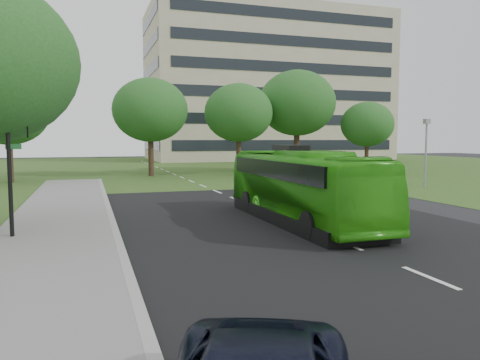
{
  "coord_description": "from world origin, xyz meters",
  "views": [
    {
      "loc": [
        -7.98,
        -15.3,
        3.44
      ],
      "look_at": [
        -1.48,
        4.65,
        1.6
      ],
      "focal_mm": 35.0,
      "sensor_mm": 36.0,
      "label": 1
    }
  ],
  "objects_px": {
    "office_building": "(266,87)",
    "tree_park_e": "(367,124)",
    "tree_park_c": "(239,113)",
    "traffic_light": "(14,154)",
    "tree_park_b": "(150,110)",
    "tree_park_d": "(297,103)",
    "sedan": "(366,174)",
    "tree_park_a": "(8,111)",
    "camera_pole": "(426,143)",
    "bus": "(301,186)"
  },
  "relations": [
    {
      "from": "tree_park_e",
      "to": "traffic_light",
      "type": "bearing_deg",
      "value": -140.15
    },
    {
      "from": "tree_park_e",
      "to": "sedan",
      "type": "distance_m",
      "value": 14.93
    },
    {
      "from": "tree_park_c",
      "to": "traffic_light",
      "type": "relative_size",
      "value": 1.76
    },
    {
      "from": "office_building",
      "to": "tree_park_e",
      "type": "height_order",
      "value": "office_building"
    },
    {
      "from": "tree_park_b",
      "to": "bus",
      "type": "relative_size",
      "value": 0.85
    },
    {
      "from": "traffic_light",
      "to": "camera_pole",
      "type": "distance_m",
      "value": 26.98
    },
    {
      "from": "bus",
      "to": "sedan",
      "type": "xyz_separation_m",
      "value": [
        11.57,
        12.98,
        -0.64
      ]
    },
    {
      "from": "traffic_light",
      "to": "tree_park_c",
      "type": "bearing_deg",
      "value": 66.86
    },
    {
      "from": "office_building",
      "to": "traffic_light",
      "type": "distance_m",
      "value": 68.77
    },
    {
      "from": "tree_park_a",
      "to": "tree_park_e",
      "type": "relative_size",
      "value": 1.13
    },
    {
      "from": "tree_park_b",
      "to": "tree_park_e",
      "type": "bearing_deg",
      "value": -3.16
    },
    {
      "from": "tree_park_e",
      "to": "traffic_light",
      "type": "xyz_separation_m",
      "value": [
        -30.17,
        -25.18,
        -2.04
      ]
    },
    {
      "from": "bus",
      "to": "sedan",
      "type": "height_order",
      "value": "bus"
    },
    {
      "from": "office_building",
      "to": "traffic_light",
      "type": "relative_size",
      "value": 8.04
    },
    {
      "from": "tree_park_e",
      "to": "traffic_light",
      "type": "height_order",
      "value": "tree_park_e"
    },
    {
      "from": "office_building",
      "to": "bus",
      "type": "height_order",
      "value": "office_building"
    },
    {
      "from": "sedan",
      "to": "tree_park_b",
      "type": "bearing_deg",
      "value": 69.73
    },
    {
      "from": "bus",
      "to": "camera_pole",
      "type": "relative_size",
      "value": 2.2
    },
    {
      "from": "tree_park_a",
      "to": "tree_park_e",
      "type": "distance_m",
      "value": 33.72
    },
    {
      "from": "tree_park_c",
      "to": "tree_park_e",
      "type": "xyz_separation_m",
      "value": [
        13.85,
        -0.76,
        -0.99
      ]
    },
    {
      "from": "tree_park_c",
      "to": "tree_park_a",
      "type": "bearing_deg",
      "value": -172.93
    },
    {
      "from": "tree_park_c",
      "to": "sedan",
      "type": "distance_m",
      "value": 14.99
    },
    {
      "from": "sedan",
      "to": "traffic_light",
      "type": "relative_size",
      "value": 1.03
    },
    {
      "from": "tree_park_d",
      "to": "camera_pole",
      "type": "distance_m",
      "value": 18.13
    },
    {
      "from": "tree_park_e",
      "to": "sedan",
      "type": "height_order",
      "value": "tree_park_e"
    },
    {
      "from": "office_building",
      "to": "tree_park_c",
      "type": "distance_m",
      "value": 38.15
    },
    {
      "from": "tree_park_a",
      "to": "tree_park_d",
      "type": "bearing_deg",
      "value": 8.71
    },
    {
      "from": "tree_park_b",
      "to": "camera_pole",
      "type": "relative_size",
      "value": 1.86
    },
    {
      "from": "bus",
      "to": "sedan",
      "type": "relative_size",
      "value": 2.07
    },
    {
      "from": "tree_park_a",
      "to": "tree_park_e",
      "type": "xyz_separation_m",
      "value": [
        33.67,
        1.7,
        -0.64
      ]
    },
    {
      "from": "bus",
      "to": "tree_park_b",
      "type": "bearing_deg",
      "value": 95.76
    },
    {
      "from": "tree_park_b",
      "to": "tree_park_e",
      "type": "xyz_separation_m",
      "value": [
        22.24,
        -1.23,
        -1.12
      ]
    },
    {
      "from": "office_building",
      "to": "tree_park_e",
      "type": "bearing_deg",
      "value": -93.51
    },
    {
      "from": "tree_park_c",
      "to": "sedan",
      "type": "bearing_deg",
      "value": -64.89
    },
    {
      "from": "office_building",
      "to": "bus",
      "type": "bearing_deg",
      "value": -109.86
    },
    {
      "from": "tree_park_c",
      "to": "traffic_light",
      "type": "bearing_deg",
      "value": -122.16
    },
    {
      "from": "tree_park_b",
      "to": "traffic_light",
      "type": "xyz_separation_m",
      "value": [
        -7.93,
        -26.41,
        -3.16
      ]
    },
    {
      "from": "tree_park_b",
      "to": "tree_park_d",
      "type": "height_order",
      "value": "tree_park_d"
    },
    {
      "from": "tree_park_d",
      "to": "traffic_light",
      "type": "relative_size",
      "value": 2.12
    },
    {
      "from": "office_building",
      "to": "sedan",
      "type": "distance_m",
      "value": 49.23
    },
    {
      "from": "tree_park_b",
      "to": "camera_pole",
      "type": "distance_m",
      "value": 23.9
    },
    {
      "from": "tree_park_b",
      "to": "camera_pole",
      "type": "bearing_deg",
      "value": -43.77
    },
    {
      "from": "office_building",
      "to": "camera_pole",
      "type": "height_order",
      "value": "office_building"
    },
    {
      "from": "tree_park_b",
      "to": "camera_pole",
      "type": "xyz_separation_m",
      "value": [
        17.13,
        -16.41,
        -2.96
      ]
    },
    {
      "from": "traffic_light",
      "to": "tree_park_d",
      "type": "bearing_deg",
      "value": 58.9
    },
    {
      "from": "bus",
      "to": "traffic_light",
      "type": "height_order",
      "value": "traffic_light"
    },
    {
      "from": "office_building",
      "to": "tree_park_d",
      "type": "distance_m",
      "value": 34.04
    },
    {
      "from": "tree_park_a",
      "to": "traffic_light",
      "type": "distance_m",
      "value": 23.89
    },
    {
      "from": "traffic_light",
      "to": "sedan",
      "type": "bearing_deg",
      "value": 39.62
    },
    {
      "from": "bus",
      "to": "tree_park_c",
      "type": "bearing_deg",
      "value": 77.41
    }
  ]
}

